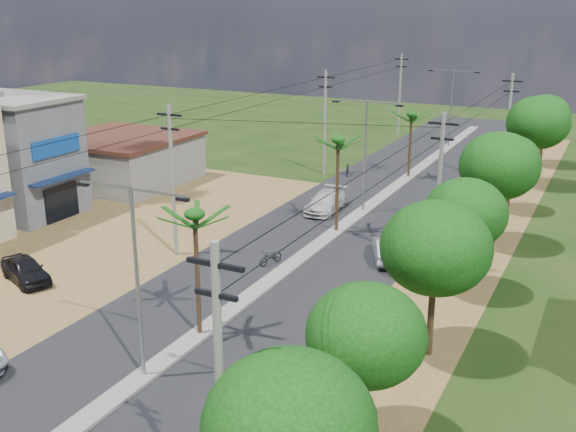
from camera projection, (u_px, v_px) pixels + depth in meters
name	position (u px, v px, depth m)	size (l,w,h in m)	color
ground	(145.00, 378.00, 27.06)	(160.00, 160.00, 0.00)	black
road	(304.00, 257.00, 39.84)	(12.00, 110.00, 0.04)	black
median	(324.00, 241.00, 42.37)	(1.00, 90.00, 0.18)	#605E56
dirt_lot_west	(27.00, 254.00, 40.27)	(18.00, 46.00, 0.04)	brown
dirt_shoulder_east	(446.00, 283.00, 36.22)	(5.00, 90.00, 0.03)	brown
shophouse_grey	(14.00, 156.00, 47.10)	(9.00, 6.40, 8.30)	#4C4E54
low_shed	(122.00, 159.00, 55.87)	(10.40, 10.40, 3.95)	#605E56
tree_east_a	(289.00, 426.00, 16.54)	(4.40, 4.40, 6.37)	black
tree_east_b	(366.00, 335.00, 21.85)	(4.00, 4.00, 5.83)	black
tree_east_c	(436.00, 248.00, 27.42)	(4.60, 4.60, 6.83)	black
tree_east_d	(465.00, 213.00, 33.67)	(4.20, 4.20, 6.13)	black
tree_east_e	(500.00, 166.00, 40.17)	(4.80, 4.80, 7.14)	black
tree_east_f	(512.00, 158.00, 47.53)	(3.80, 3.80, 5.52)	black
tree_east_g	(538.00, 123.00, 53.68)	(5.00, 5.00, 7.38)	black
tree_east_h	(545.00, 116.00, 60.81)	(4.40, 4.40, 6.52)	black
palm_median_near	(195.00, 220.00, 28.79)	(2.00, 2.00, 6.15)	black
palm_median_mid	(338.00, 144.00, 42.32)	(2.00, 2.00, 6.55)	black
palm_median_far	(412.00, 117.00, 56.14)	(2.00, 2.00, 5.85)	black
streetlight_near	(136.00, 268.00, 25.61)	(5.10, 0.18, 8.00)	gray
streetlight_mid	(365.00, 147.00, 46.91)	(5.10, 0.18, 8.00)	gray
streetlight_far	(451.00, 102.00, 68.22)	(5.10, 0.18, 8.00)	gray
utility_pole_w_b	(173.00, 178.00, 38.83)	(1.60, 0.24, 9.00)	#605E56
utility_pole_w_c	(325.00, 120.00, 57.58)	(1.60, 0.24, 9.00)	#605E56
utility_pole_w_d	(400.00, 92.00, 75.47)	(1.60, 0.24, 9.00)	#605E56
utility_pole_e_a	(220.00, 396.00, 17.31)	(1.60, 0.24, 9.00)	#605E56
utility_pole_e_b	(439.00, 191.00, 36.06)	(1.60, 0.24, 9.00)	#605E56
utility_pole_e_c	(508.00, 126.00, 54.81)	(1.60, 0.24, 9.00)	#605E56
car_silver_mid	(387.00, 250.00, 39.23)	(1.40, 4.01, 1.32)	#AFB2B8
car_white_far	(326.00, 202.00, 48.40)	(1.98, 4.86, 1.41)	#AAA9A5
car_parked_dark	(26.00, 270.00, 36.16)	(1.60, 3.98, 1.36)	black
moto_rider_east	(265.00, 392.00, 25.24)	(0.64, 1.84, 0.97)	black
moto_rider_west_a	(271.00, 258.00, 38.62)	(0.58, 1.67, 0.88)	black
moto_rider_west_b	(347.00, 170.00, 58.41)	(0.49, 1.74, 1.04)	black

